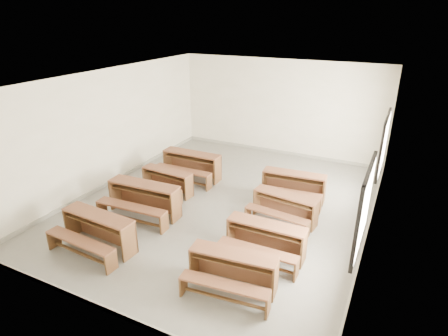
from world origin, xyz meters
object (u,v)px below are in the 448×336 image
at_px(desk_set_6, 284,206).
at_px(desk_set_7, 293,184).
at_px(desk_set_0, 97,229).
at_px(desk_set_4, 232,268).
at_px(desk_set_2, 166,180).
at_px(desk_set_3, 191,164).
at_px(desk_set_1, 143,197).
at_px(desk_set_5, 265,238).

bearing_deg(desk_set_6, desk_set_7, 103.88).
xyz_separation_m(desk_set_0, desk_set_7, (3.00, 3.93, -0.02)).
bearing_deg(desk_set_4, desk_set_2, 134.43).
bearing_deg(desk_set_4, desk_set_0, 175.93).
height_order(desk_set_3, desk_set_6, desk_set_3).
bearing_deg(desk_set_4, desk_set_3, 123.35).
relative_size(desk_set_0, desk_set_7, 1.03).
xyz_separation_m(desk_set_1, desk_set_6, (3.15, 1.19, -0.07)).
bearing_deg(desk_set_1, desk_set_2, 95.12).
relative_size(desk_set_1, desk_set_4, 1.12).
bearing_deg(desk_set_0, desk_set_6, 44.51).
height_order(desk_set_0, desk_set_1, desk_set_1).
height_order(desk_set_0, desk_set_5, desk_set_0).
relative_size(desk_set_3, desk_set_5, 1.10).
height_order(desk_set_0, desk_set_6, desk_set_0).
bearing_deg(desk_set_5, desk_set_4, -99.38).
distance_m(desk_set_1, desk_set_3, 2.37).
bearing_deg(desk_set_0, desk_set_3, 94.87).
height_order(desk_set_3, desk_set_4, desk_set_3).
bearing_deg(desk_set_5, desk_set_3, 140.81).
relative_size(desk_set_1, desk_set_3, 1.05).
distance_m(desk_set_0, desk_set_1, 1.54).
bearing_deg(desk_set_0, desk_set_2, 97.15).
distance_m(desk_set_4, desk_set_7, 3.82).
relative_size(desk_set_2, desk_set_5, 0.95).
relative_size(desk_set_3, desk_set_7, 1.04).
height_order(desk_set_4, desk_set_5, desk_set_5).
xyz_separation_m(desk_set_0, desk_set_1, (-0.01, 1.54, 0.03)).
bearing_deg(desk_set_2, desk_set_3, 90.22).
bearing_deg(desk_set_5, desk_set_6, 92.29).
height_order(desk_set_3, desk_set_7, desk_set_3).
bearing_deg(desk_set_4, desk_set_7, 84.50).
bearing_deg(desk_set_3, desk_set_4, -50.81).
distance_m(desk_set_1, desk_set_2, 1.22).
bearing_deg(desk_set_1, desk_set_3, 89.31).
relative_size(desk_set_0, desk_set_4, 1.06).
xyz_separation_m(desk_set_1, desk_set_4, (3.04, -1.44, -0.06)).
xyz_separation_m(desk_set_2, desk_set_4, (3.21, -2.65, 0.02)).
distance_m(desk_set_3, desk_set_5, 4.24).
xyz_separation_m(desk_set_2, desk_set_7, (3.17, 1.17, 0.04)).
relative_size(desk_set_6, desk_set_7, 0.96).
xyz_separation_m(desk_set_1, desk_set_3, (-0.09, 2.37, -0.01)).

